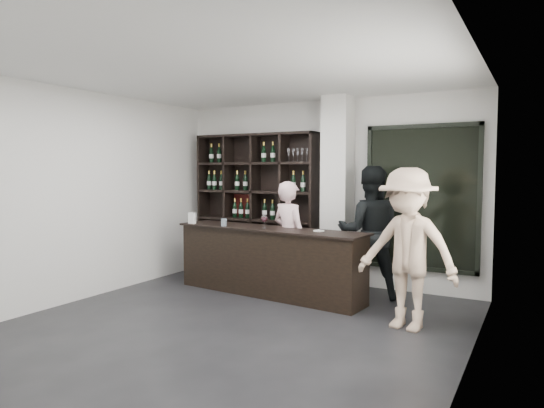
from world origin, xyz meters
The scene contains 12 objects.
floor centered at (0.00, 0.00, -0.01)m, with size 5.00×5.50×0.01m, color black.
wine_shelf centered at (-1.15, 2.57, 1.20)m, with size 2.20×0.35×2.40m, color black, non-canonical shape.
structural_column centered at (0.35, 2.47, 1.45)m, with size 0.40×0.40×2.90m, color silver.
glass_panel centered at (1.55, 2.69, 1.40)m, with size 1.60×0.08×2.10m.
tasting_counter centered at (-0.35, 1.60, 0.49)m, with size 2.96×0.62×0.97m.
taster_pink centered at (-0.15, 1.85, 0.82)m, with size 0.60×0.39×1.64m, color beige.
taster_black centered at (0.95, 2.19, 0.93)m, with size 0.90×0.70×1.86m, color black.
customer centered at (1.75, 1.05, 0.91)m, with size 1.18×0.68×1.83m, color tan.
wine_glass centered at (-0.37, 1.51, 1.08)m, with size 0.09×0.09×0.22m, color white, non-canonical shape.
spit_cup centered at (-1.04, 1.47, 1.03)m, with size 0.08×0.08×0.11m, color silver.
napkin_stack centered at (0.44, 1.58, 0.98)m, with size 0.10×0.10×0.02m, color white.
card_stand centered at (-1.66, 1.51, 1.06)m, with size 0.11×0.06×0.17m, color white.
Camera 1 is at (3.06, -4.40, 1.80)m, focal length 32.00 mm.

